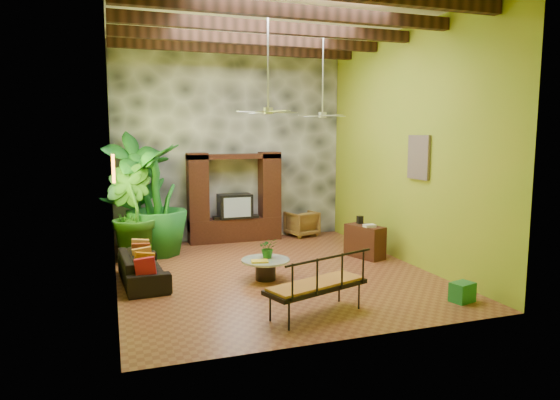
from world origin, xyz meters
name	(u,v)px	position (x,y,z in m)	size (l,w,h in m)	color
ground	(272,272)	(0.00, 0.00, 0.00)	(7.00, 7.00, 0.00)	brown
ceiling	(272,15)	(0.00, 0.00, 5.00)	(6.00, 7.00, 0.02)	silver
back_wall	(231,144)	(0.00, 3.50, 2.50)	(6.00, 0.02, 5.00)	#8BA926
left_wall	(110,150)	(-3.00, 0.00, 2.50)	(0.02, 7.00, 5.00)	#8BA926
right_wall	(404,147)	(3.00, 0.00, 2.50)	(0.02, 7.00, 5.00)	#8BA926
stone_accent_wall	(231,144)	(0.00, 3.44, 2.50)	(5.98, 0.10, 4.98)	#393C41
ceiling_beams	(272,27)	(0.00, 0.00, 4.78)	(5.95, 5.36, 0.22)	#391D12
entertainment_center	(235,204)	(0.00, 3.14, 0.97)	(2.40, 0.55, 2.30)	black
ceiling_fan_front	(268,100)	(-0.20, -0.40, 3.40)	(1.28, 1.28, 1.86)	silver
ceiling_fan_back	(323,106)	(1.60, 1.20, 3.40)	(1.28, 1.28, 1.86)	silver
wall_art_mask	(113,168)	(-2.96, 1.00, 2.10)	(0.06, 0.32, 0.55)	gold
wall_art_painting	(419,157)	(2.96, -0.60, 2.30)	(0.06, 0.70, 0.90)	navy
sofa	(143,268)	(-2.52, 0.08, 0.28)	(1.91, 0.75, 0.56)	black
wicker_armchair	(302,223)	(1.87, 3.15, 0.34)	(0.73, 0.75, 0.69)	olive
tall_plant_a	(136,192)	(-2.46, 2.71, 1.42)	(1.50, 1.01, 2.84)	#1B6A20
tall_plant_b	(130,213)	(-2.65, 1.88, 1.06)	(1.17, 0.94, 2.13)	#28661B
tall_plant_c	(156,200)	(-2.06, 2.25, 1.28)	(1.43, 1.43, 2.55)	#1B6921
coffee_table	(266,267)	(-0.28, -0.47, 0.26)	(0.92, 0.92, 0.40)	black
centerpiece_plant	(268,248)	(-0.20, -0.36, 0.59)	(0.35, 0.30, 0.39)	#1B5616
yellow_tray	(260,261)	(-0.45, -0.63, 0.42)	(0.31, 0.22, 0.03)	yellow
iron_bench	(318,283)	(-0.10, -2.58, 0.53)	(1.77, 1.13, 0.57)	black
side_console	(365,241)	(2.35, 0.47, 0.37)	(0.41, 0.91, 0.73)	#381C11
green_bin	(462,292)	(2.44, -2.73, 0.16)	(0.37, 0.28, 0.33)	#1C6B30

